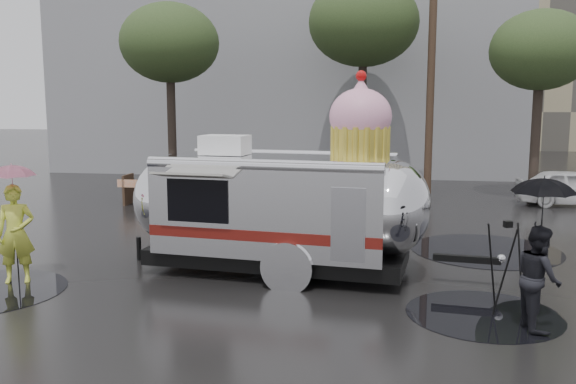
% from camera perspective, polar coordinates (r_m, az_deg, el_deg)
% --- Properties ---
extents(ground, '(120.00, 120.00, 0.00)m').
position_cam_1_polar(ground, '(9.63, 3.28, -12.23)').
color(ground, black).
rests_on(ground, ground).
extents(puddles, '(12.57, 7.69, 0.01)m').
position_cam_1_polar(puddles, '(12.79, 3.25, -6.92)').
color(puddles, black).
rests_on(puddles, ground).
extents(grey_building, '(22.00, 12.00, 13.00)m').
position_cam_1_polar(grey_building, '(33.46, 0.56, 13.81)').
color(grey_building, gray).
rests_on(grey_building, ground).
extents(utility_pole, '(1.60, 0.28, 9.00)m').
position_cam_1_polar(utility_pole, '(23.05, 13.26, 11.31)').
color(utility_pole, '#473323').
rests_on(utility_pole, ground).
extents(tree_left, '(3.64, 3.64, 6.95)m').
position_cam_1_polar(tree_left, '(23.42, -11.03, 13.45)').
color(tree_left, '#382D26').
rests_on(tree_left, ground).
extents(tree_mid, '(4.20, 4.20, 8.03)m').
position_cam_1_polar(tree_mid, '(24.16, 7.08, 15.42)').
color(tree_mid, '#382D26').
rests_on(tree_mid, ground).
extents(tree_right, '(3.36, 3.36, 6.42)m').
position_cam_1_polar(tree_right, '(22.62, 22.56, 12.06)').
color(tree_right, '#382D26').
rests_on(tree_right, ground).
extents(barricade_row, '(4.30, 0.80, 1.00)m').
position_cam_1_polar(barricade_row, '(20.19, -9.68, 0.18)').
color(barricade_row, '#473323').
rests_on(barricade_row, ground).
extents(airstream_trailer, '(7.49, 3.11, 4.05)m').
position_cam_1_polar(airstream_trailer, '(12.10, -0.51, -0.93)').
color(airstream_trailer, silver).
rests_on(airstream_trailer, ground).
extents(person_left, '(0.79, 0.66, 1.87)m').
position_cam_1_polar(person_left, '(12.57, -24.12, -3.59)').
color(person_left, '#CDD941').
rests_on(person_left, ground).
extents(umbrella_pink, '(1.06, 1.06, 2.27)m').
position_cam_1_polar(umbrella_pink, '(12.41, -24.39, 0.82)').
color(umbrella_pink, pink).
rests_on(umbrella_pink, ground).
extents(person_right, '(0.52, 0.81, 1.58)m').
position_cam_1_polar(person_right, '(9.93, 22.38, -7.42)').
color(person_right, black).
rests_on(person_right, ground).
extents(umbrella_black, '(1.14, 1.14, 2.33)m').
position_cam_1_polar(umbrella_black, '(9.69, 22.76, -0.87)').
color(umbrella_black, black).
rests_on(umbrella_black, ground).
extents(tripod, '(0.61, 0.60, 1.51)m').
position_cam_1_polar(tripod, '(10.51, 19.74, -5.83)').
color(tripod, black).
rests_on(tripod, ground).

